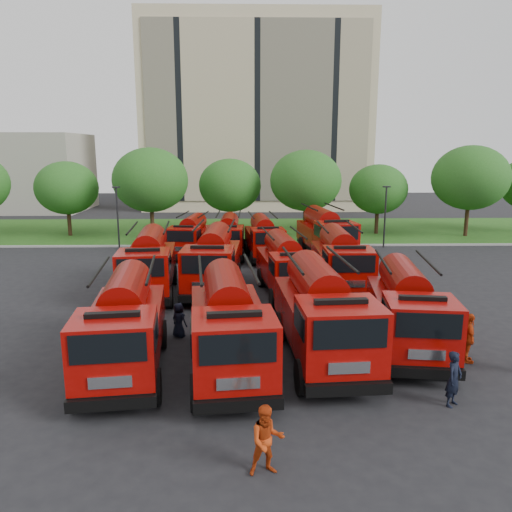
% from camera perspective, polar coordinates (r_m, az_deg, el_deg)
% --- Properties ---
extents(ground, '(140.00, 140.00, 0.00)m').
position_cam_1_polar(ground, '(24.87, -2.20, -6.83)').
color(ground, black).
rests_on(ground, ground).
extents(lawn, '(70.00, 16.00, 0.12)m').
position_cam_1_polar(lawn, '(50.16, -1.73, 2.95)').
color(lawn, '#184B14').
rests_on(lawn, ground).
extents(curb, '(70.00, 0.30, 0.14)m').
position_cam_1_polar(curb, '(42.18, -1.81, 1.20)').
color(curb, gray).
rests_on(curb, ground).
extents(apartment_building, '(30.00, 14.18, 25.00)m').
position_cam_1_polar(apartment_building, '(71.60, 0.01, 15.70)').
color(apartment_building, beige).
rests_on(apartment_building, ground).
extents(side_building, '(18.00, 12.00, 10.00)m').
position_cam_1_polar(side_building, '(74.12, -25.79, 8.59)').
color(side_building, gray).
rests_on(side_building, ground).
extents(tree_1, '(5.71, 5.71, 6.98)m').
position_cam_1_polar(tree_1, '(49.46, -20.82, 7.28)').
color(tree_1, '#382314').
rests_on(tree_1, ground).
extents(tree_2, '(6.72, 6.72, 8.22)m').
position_cam_1_polar(tree_2, '(45.88, -11.97, 8.49)').
color(tree_2, '#382314').
rests_on(tree_2, ground).
extents(tree_3, '(5.88, 5.88, 7.19)m').
position_cam_1_polar(tree_3, '(47.65, -3.00, 8.06)').
color(tree_3, '#382314').
rests_on(tree_3, ground).
extents(tree_4, '(6.55, 6.55, 8.01)m').
position_cam_1_polar(tree_4, '(46.43, 5.71, 8.57)').
color(tree_4, '#382314').
rests_on(tree_4, ground).
extents(tree_5, '(5.46, 5.46, 6.68)m').
position_cam_1_polar(tree_5, '(48.80, 13.80, 7.43)').
color(tree_5, '#382314').
rests_on(tree_5, ground).
extents(tree_6, '(6.89, 6.89, 8.42)m').
position_cam_1_polar(tree_6, '(50.01, 23.29, 8.21)').
color(tree_6, '#382314').
rests_on(tree_6, ground).
extents(lamp_post_0, '(0.60, 0.25, 5.11)m').
position_cam_1_polar(lamp_post_0, '(42.35, -15.55, 4.68)').
color(lamp_post_0, black).
rests_on(lamp_post_0, ground).
extents(lamp_post_1, '(0.60, 0.25, 5.11)m').
position_cam_1_polar(lamp_post_1, '(42.64, 14.55, 4.78)').
color(lamp_post_1, black).
rests_on(lamp_post_1, ground).
extents(fire_truck_0, '(3.51, 7.89, 3.48)m').
position_cam_1_polar(fire_truck_0, '(19.12, -14.82, -7.62)').
color(fire_truck_0, black).
rests_on(fire_truck_0, ground).
extents(fire_truck_1, '(3.49, 7.98, 3.53)m').
position_cam_1_polar(fire_truck_1, '(18.47, -3.14, -7.85)').
color(fire_truck_1, black).
rests_on(fire_truck_1, ground).
extents(fire_truck_2, '(3.38, 8.18, 3.64)m').
position_cam_1_polar(fire_truck_2, '(19.64, 7.56, -6.53)').
color(fire_truck_2, black).
rests_on(fire_truck_2, ground).
extents(fire_truck_3, '(3.48, 7.65, 3.36)m').
position_cam_1_polar(fire_truck_3, '(21.34, 16.93, -5.83)').
color(fire_truck_3, black).
rests_on(fire_truck_3, ground).
extents(fire_truck_4, '(3.39, 7.96, 3.53)m').
position_cam_1_polar(fire_truck_4, '(28.75, -12.16, -0.80)').
color(fire_truck_4, black).
rests_on(fire_truck_4, ground).
extents(fire_truck_5, '(3.17, 7.94, 3.56)m').
position_cam_1_polar(fire_truck_5, '(28.84, -4.92, -0.50)').
color(fire_truck_5, black).
rests_on(fire_truck_5, ground).
extents(fire_truck_6, '(3.29, 7.42, 3.27)m').
position_cam_1_polar(fire_truck_6, '(28.06, 3.47, -1.13)').
color(fire_truck_6, black).
rests_on(fire_truck_6, ground).
extents(fire_truck_7, '(2.84, 7.57, 3.43)m').
position_cam_1_polar(fire_truck_7, '(29.56, 9.63, -0.44)').
color(fire_truck_7, black).
rests_on(fire_truck_7, ground).
extents(fire_truck_8, '(3.04, 6.76, 2.97)m').
position_cam_1_polar(fire_truck_8, '(38.83, -7.47, 2.29)').
color(fire_truck_8, black).
rests_on(fire_truck_8, ground).
extents(fire_truck_9, '(2.58, 6.76, 3.05)m').
position_cam_1_polar(fire_truck_9, '(38.22, -3.19, 2.28)').
color(fire_truck_9, black).
rests_on(fire_truck_9, ground).
extents(fire_truck_10, '(2.95, 6.93, 3.07)m').
position_cam_1_polar(fire_truck_10, '(37.39, 0.90, 2.09)').
color(fire_truck_10, black).
rests_on(fire_truck_10, ground).
extents(fire_truck_11, '(3.73, 8.19, 3.60)m').
position_cam_1_polar(fire_truck_11, '(38.21, 7.94, 2.59)').
color(fire_truck_11, black).
rests_on(fire_truck_11, ground).
extents(firefighter_0, '(0.82, 0.82, 1.83)m').
position_cam_1_polar(firefighter_0, '(17.93, 21.45, -15.58)').
color(firefighter_0, black).
rests_on(firefighter_0, ground).
extents(firefighter_1, '(0.98, 0.66, 1.86)m').
position_cam_1_polar(firefighter_1, '(13.86, 1.24, -23.56)').
color(firefighter_1, '#AB310D').
rests_on(firefighter_1, ground).
extents(firefighter_2, '(0.83, 1.24, 1.96)m').
position_cam_1_polar(firefighter_2, '(21.38, 22.90, -11.08)').
color(firefighter_2, '#AB310D').
rests_on(firefighter_2, ground).
extents(firefighter_4, '(0.90, 0.83, 1.54)m').
position_cam_1_polar(firefighter_4, '(22.46, -8.74, -9.09)').
color(firefighter_4, black).
rests_on(firefighter_4, ground).
extents(firefighter_5, '(1.61, 1.32, 1.60)m').
position_cam_1_polar(firefighter_5, '(28.40, 10.40, -4.59)').
color(firefighter_5, '#AB310D').
rests_on(firefighter_5, ground).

